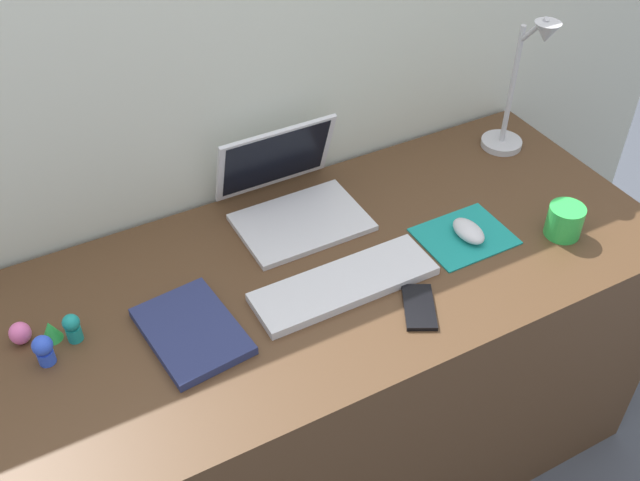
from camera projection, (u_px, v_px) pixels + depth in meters
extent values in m
plane|color=#474C56|center=(312.00, 462.00, 2.12)|extent=(6.00, 6.00, 0.00)
cube|color=beige|center=(240.00, 188.00, 1.90)|extent=(2.88, 0.05, 1.45)
cube|color=#4C331E|center=(311.00, 381.00, 1.87)|extent=(1.68, 0.69, 0.74)
cube|color=silver|center=(302.00, 222.00, 1.76)|extent=(0.30, 0.21, 0.01)
cube|color=silver|center=(275.00, 158.00, 1.78)|extent=(0.30, 0.07, 0.19)
cube|color=black|center=(276.00, 159.00, 1.78)|extent=(0.27, 0.06, 0.17)
cube|color=silver|center=(345.00, 284.00, 1.60)|extent=(0.41, 0.13, 0.02)
cube|color=teal|center=(464.00, 236.00, 1.73)|extent=(0.21, 0.17, 0.00)
ellipsoid|color=silver|center=(468.00, 231.00, 1.71)|extent=(0.06, 0.10, 0.03)
cube|color=black|center=(419.00, 307.00, 1.55)|extent=(0.12, 0.14, 0.01)
cylinder|color=#B7B7BC|center=(501.00, 143.00, 2.01)|extent=(0.11, 0.11, 0.02)
cylinder|color=#B7B7BC|center=(512.00, 86.00, 1.90)|extent=(0.01, 0.01, 0.33)
cylinder|color=#B7B7BC|center=(535.00, 29.00, 1.76)|extent=(0.01, 0.07, 0.08)
cone|color=#B7B7BC|center=(546.00, 33.00, 1.73)|extent=(0.06, 0.06, 0.05)
cube|color=navy|center=(192.00, 331.00, 1.49)|extent=(0.19, 0.26, 0.02)
cylinder|color=green|center=(565.00, 221.00, 1.71)|extent=(0.08, 0.08, 0.08)
cylinder|color=teal|center=(74.00, 333.00, 1.48)|extent=(0.03, 0.03, 0.03)
sphere|color=teal|center=(71.00, 322.00, 1.46)|extent=(0.03, 0.03, 0.03)
ellipsoid|color=pink|center=(20.00, 333.00, 1.47)|extent=(0.04, 0.04, 0.05)
cone|color=green|center=(50.00, 330.00, 1.48)|extent=(0.04, 0.04, 0.05)
cylinder|color=blue|center=(46.00, 357.00, 1.44)|extent=(0.03, 0.03, 0.03)
sphere|color=blue|center=(42.00, 346.00, 1.41)|extent=(0.04, 0.04, 0.04)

